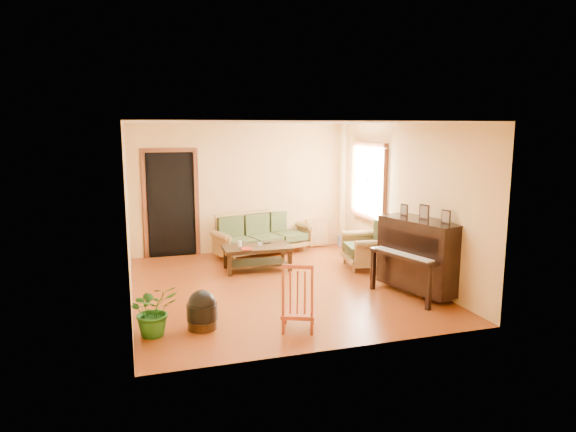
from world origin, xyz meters
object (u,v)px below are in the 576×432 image
object	(u,v)px
coffee_table	(257,258)
footstool	(202,314)
red_chair	(298,296)
potted_plant	(154,310)
armchair	(366,243)
ceramic_crock	(342,241)
piano	(420,257)
sofa	(264,234)

from	to	relation	value
coffee_table	footstool	size ratio (longest dim) A/B	3.05
red_chair	potted_plant	xyz separation A→B (m)	(-1.75, 0.35, -0.12)
armchair	ceramic_crock	distance (m)	1.75
red_chair	armchair	bearing A→B (deg)	70.68
piano	red_chair	size ratio (longest dim) A/B	1.48
armchair	footstool	xyz separation A→B (m)	(-3.25, -2.00, -0.26)
footstool	potted_plant	xyz separation A→B (m)	(-0.59, -0.04, 0.14)
piano	red_chair	bearing A→B (deg)	-177.19
sofa	potted_plant	distance (m)	4.22
coffee_table	ceramic_crock	bearing A→B (deg)	30.27
piano	red_chair	xyz separation A→B (m)	(-2.21, -0.78, -0.14)
coffee_table	footstool	xyz separation A→B (m)	(-1.32, -2.42, -0.03)
sofa	red_chair	size ratio (longest dim) A/B	2.22
piano	ceramic_crock	size ratio (longest dim) A/B	5.72
ceramic_crock	potted_plant	bearing A→B (deg)	-137.62
armchair	ceramic_crock	bearing A→B (deg)	89.54
ceramic_crock	coffee_table	bearing A→B (deg)	-149.73
coffee_table	potted_plant	distance (m)	3.11
footstool	potted_plant	world-z (taller)	potted_plant
footstool	potted_plant	size ratio (longest dim) A/B	0.61
ceramic_crock	sofa	bearing A→B (deg)	-173.71
coffee_table	armchair	xyz separation A→B (m)	(1.93, -0.43, 0.23)
footstool	ceramic_crock	distance (m)	5.09
piano	sofa	bearing A→B (deg)	101.42
coffee_table	armchair	distance (m)	1.99
coffee_table	red_chair	xyz separation A→B (m)	(-0.16, -2.81, 0.23)
sofa	red_chair	xyz separation A→B (m)	(-0.56, -3.89, 0.02)
sofa	armchair	size ratio (longest dim) A/B	2.18
coffee_table	armchair	size ratio (longest dim) A/B	1.33
red_chair	footstool	bearing A→B (deg)	-176.60
sofa	red_chair	bearing A→B (deg)	-115.03
ceramic_crock	red_chair	bearing A→B (deg)	-119.80
sofa	footstool	size ratio (longest dim) A/B	5.01
sofa	coffee_table	world-z (taller)	sofa
piano	red_chair	distance (m)	2.35
coffee_table	red_chair	bearing A→B (deg)	-93.18
armchair	red_chair	world-z (taller)	armchair
piano	armchair	bearing A→B (deg)	77.68
sofa	footstool	xyz separation A→B (m)	(-1.71, -3.50, -0.23)
footstool	ceramic_crock	xyz separation A→B (m)	(3.50, 3.70, -0.07)
red_chair	ceramic_crock	world-z (taller)	red_chair
sofa	red_chair	world-z (taller)	red_chair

